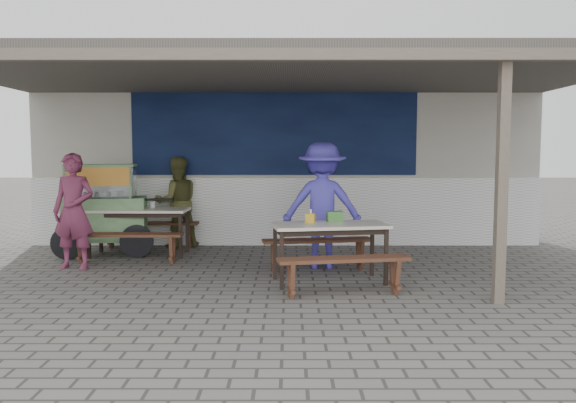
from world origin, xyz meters
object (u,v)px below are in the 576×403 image
(bench_left_wall, at_px, (150,228))
(bench_right_wall, at_px, (317,247))
(vendor_cart, at_px, (104,206))
(table_right, at_px, (330,230))
(patron_right_table, at_px, (322,205))
(table_left, at_px, (139,214))
(patron_street_side, at_px, (74,211))
(condiment_bowl, at_px, (127,207))
(bench_left_street, at_px, (127,241))
(patron_wall_side, at_px, (177,202))
(bench_right_street, at_px, (344,267))
(condiment_jar, at_px, (152,204))
(donation_box, at_px, (335,216))
(tissue_box, at_px, (311,218))

(bench_left_wall, relative_size, bench_right_wall, 1.07)
(vendor_cart, bearing_deg, table_right, -38.34)
(patron_right_table, bearing_deg, vendor_cart, -13.40)
(table_left, bearing_deg, patron_street_side, -121.44)
(condiment_bowl, bearing_deg, patron_street_side, -111.74)
(patron_street_side, bearing_deg, condiment_bowl, 75.42)
(bench_left_street, relative_size, condiment_bowl, 7.66)
(table_right, xyz_separation_m, patron_street_side, (-3.56, 0.85, 0.15))
(bench_left_street, relative_size, vendor_cart, 0.94)
(vendor_cart, xyz_separation_m, patron_wall_side, (1.02, 0.76, -0.01))
(table_left, relative_size, patron_street_side, 0.95)
(table_right, distance_m, bench_right_wall, 0.78)
(bench_right_street, relative_size, condiment_jar, 16.03)
(bench_left_wall, xyz_separation_m, patron_street_side, (-0.65, -1.70, 0.48))
(bench_left_street, relative_size, donation_box, 8.19)
(bench_right_wall, relative_size, donation_box, 7.68)
(bench_left_street, bearing_deg, table_left, 90.00)
(vendor_cart, height_order, patron_right_table, patron_right_table)
(bench_left_street, xyz_separation_m, patron_right_table, (2.88, -0.28, 0.55))
(patron_right_table, distance_m, tissue_box, 0.81)
(bench_right_wall, bearing_deg, patron_wall_side, 130.22)
(bench_left_wall, distance_m, vendor_cart, 0.97)
(bench_left_street, xyz_separation_m, tissue_box, (2.69, -1.06, 0.46))
(tissue_box, relative_size, condiment_bowl, 0.53)
(table_right, bearing_deg, patron_street_side, 156.88)
(table_right, bearing_deg, condiment_bowl, 138.47)
(bench_left_wall, height_order, bench_right_wall, same)
(bench_right_wall, xyz_separation_m, tissue_box, (-0.11, -0.54, 0.47))
(patron_street_side, xyz_separation_m, tissue_box, (3.32, -0.71, -0.01))
(patron_wall_side, relative_size, tissue_box, 13.58)
(bench_right_wall, xyz_separation_m, condiment_jar, (-2.63, 1.41, 0.46))
(patron_right_table, relative_size, tissue_box, 15.45)
(table_left, height_order, condiment_jar, condiment_jar)
(donation_box, bearing_deg, patron_wall_side, 136.01)
(bench_left_wall, xyz_separation_m, condiment_jar, (0.16, -0.46, 0.45))
(tissue_box, height_order, donation_box, donation_box)
(condiment_jar, relative_size, condiment_bowl, 0.45)
(patron_right_table, distance_m, condiment_bowl, 3.25)
(patron_street_side, bearing_deg, bench_left_street, 36.06)
(bench_left_street, relative_size, table_right, 1.09)
(donation_box, bearing_deg, vendor_cart, 154.54)
(table_left, height_order, patron_right_table, patron_right_table)
(bench_left_wall, xyz_separation_m, bench_right_wall, (2.79, -1.87, -0.00))
(table_right, relative_size, tissue_box, 13.14)
(condiment_bowl, bearing_deg, tissue_box, -31.88)
(bench_left_wall, height_order, patron_right_table, patron_right_table)
(bench_left_street, relative_size, patron_right_table, 0.93)
(bench_left_wall, relative_size, bench_right_street, 1.07)
(bench_left_street, xyz_separation_m, vendor_cart, (-0.55, 0.70, 0.45))
(bench_right_street, distance_m, condiment_jar, 4.02)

